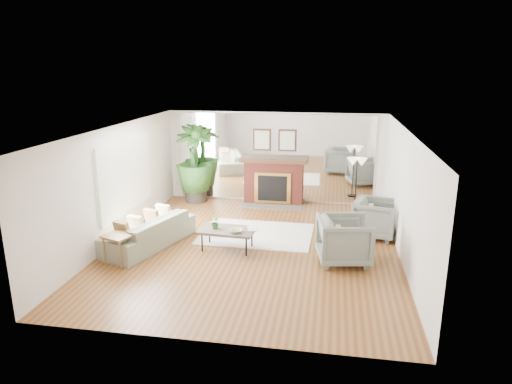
% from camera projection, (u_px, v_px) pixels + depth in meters
% --- Properties ---
extents(ground, '(7.00, 7.00, 0.00)m').
position_uv_depth(ground, '(253.00, 247.00, 9.67)').
color(ground, brown).
rests_on(ground, ground).
extents(wall_left, '(0.02, 7.00, 2.50)m').
position_uv_depth(wall_left, '(117.00, 184.00, 9.82)').
color(wall_left, silver).
rests_on(wall_left, ground).
extents(wall_right, '(0.02, 7.00, 2.50)m').
position_uv_depth(wall_right, '(404.00, 197.00, 8.86)').
color(wall_right, silver).
rests_on(wall_right, ground).
extents(wall_back, '(6.00, 0.02, 2.50)m').
position_uv_depth(wall_back, '(275.00, 158.00, 12.65)').
color(wall_back, silver).
rests_on(wall_back, ground).
extents(mirror_panel, '(5.40, 0.04, 2.40)m').
position_uv_depth(mirror_panel, '(275.00, 158.00, 12.63)').
color(mirror_panel, silver).
rests_on(mirror_panel, wall_back).
extents(window_panel, '(0.04, 2.40, 1.50)m').
position_uv_depth(window_panel, '(126.00, 175.00, 10.16)').
color(window_panel, '#B2E09E').
rests_on(window_panel, wall_left).
extents(fireplace, '(1.85, 0.83, 2.05)m').
position_uv_depth(fireplace, '(273.00, 180.00, 12.59)').
color(fireplace, maroon).
rests_on(fireplace, ground).
extents(area_rug, '(2.53, 1.84, 0.03)m').
position_uv_depth(area_rug, '(257.00, 234.00, 10.38)').
color(area_rug, white).
rests_on(area_rug, ground).
extents(coffee_table, '(1.17, 0.73, 0.45)m').
position_uv_depth(coffee_table, '(227.00, 231.00, 9.43)').
color(coffee_table, '#5B5048').
rests_on(coffee_table, ground).
extents(sofa, '(1.50, 2.36, 0.64)m').
position_uv_depth(sofa, '(149.00, 232.00, 9.65)').
color(sofa, gray).
rests_on(sofa, ground).
extents(armchair_back, '(1.12, 1.10, 0.85)m').
position_uv_depth(armchair_back, '(375.00, 218.00, 10.18)').
color(armchair_back, gray).
rests_on(armchair_back, ground).
extents(armchair_front, '(1.14, 1.11, 0.90)m').
position_uv_depth(armchair_front, '(344.00, 240.00, 8.83)').
color(armchair_front, gray).
rests_on(armchair_front, ground).
extents(side_table, '(0.65, 0.65, 0.59)m').
position_uv_depth(side_table, '(119.00, 239.00, 8.77)').
color(side_table, brown).
rests_on(side_table, ground).
extents(potted_ficus, '(1.27, 1.27, 2.15)m').
position_uv_depth(potted_ficus, '(195.00, 161.00, 12.66)').
color(potted_ficus, black).
rests_on(potted_ficus, ground).
extents(floor_lamp, '(0.49, 0.27, 1.50)m').
position_uv_depth(floor_lamp, '(357.00, 167.00, 11.40)').
color(floor_lamp, black).
rests_on(floor_lamp, ground).
extents(tabletop_plant, '(0.27, 0.24, 0.27)m').
position_uv_depth(tabletop_plant, '(216.00, 222.00, 9.43)').
color(tabletop_plant, '#336A27').
rests_on(tabletop_plant, coffee_table).
extents(fruit_bowl, '(0.30, 0.30, 0.07)m').
position_uv_depth(fruit_bowl, '(236.00, 231.00, 9.23)').
color(fruit_bowl, brown).
rests_on(fruit_bowl, coffee_table).
extents(book, '(0.30, 0.36, 0.02)m').
position_uv_depth(book, '(248.00, 229.00, 9.40)').
color(book, brown).
rests_on(book, coffee_table).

